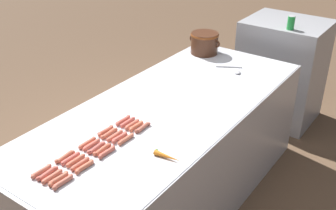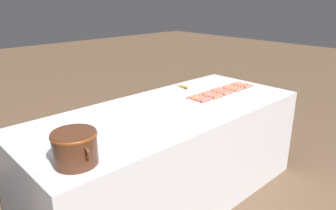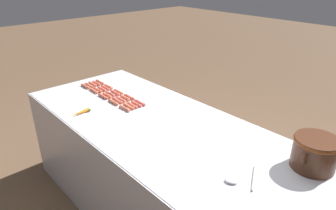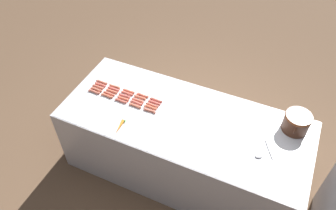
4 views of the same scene
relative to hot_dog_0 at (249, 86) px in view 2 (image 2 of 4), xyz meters
name	(u,v)px [view 2 (image 2 of 4)]	position (x,y,z in m)	size (l,w,h in m)	color
ground_plane	(168,196)	(0.11, 1.02, -0.87)	(20.00, 20.00, 0.00)	brown
griddle_counter	(168,154)	(0.11, 1.02, -0.44)	(1.03, 2.47, 0.85)	#BCBCC1
hot_dog_0	(249,86)	(0.00, 0.00, 0.00)	(0.03, 0.14, 0.03)	#C56751
hot_dog_1	(239,89)	(0.00, 0.16, 0.00)	(0.03, 0.14, 0.03)	#C5674C
hot_dog_2	(228,93)	(0.00, 0.34, 0.00)	(0.03, 0.14, 0.03)	#CA6049
hot_dog_3	(218,97)	(0.00, 0.50, 0.00)	(0.03, 0.14, 0.03)	#CB5F4A
hot_dog_4	(206,100)	(0.00, 0.66, 0.00)	(0.03, 0.14, 0.03)	#C75C4D
hot_dog_5	(245,86)	(0.04, 0.01, 0.00)	(0.03, 0.14, 0.03)	#C6594B
hot_dog_6	(235,89)	(0.04, 0.17, 0.00)	(0.03, 0.14, 0.03)	#CC5B50
hot_dog_7	(225,92)	(0.04, 0.34, 0.00)	(0.03, 0.14, 0.03)	#CD604F
hot_dog_8	(215,95)	(0.04, 0.49, 0.00)	(0.03, 0.14, 0.03)	#C6654B
hot_dog_9	(203,99)	(0.04, 0.66, 0.00)	(0.03, 0.14, 0.03)	#CC5A4E
hot_dog_10	(242,85)	(0.08, 0.00, 0.00)	(0.03, 0.14, 0.03)	#CE6750
hot_dog_11	(232,88)	(0.08, 0.17, 0.00)	(0.03, 0.14, 0.03)	#CD664C
hot_dog_12	(222,91)	(0.08, 0.33, 0.00)	(0.03, 0.14, 0.03)	#C05B50
hot_dog_13	(211,94)	(0.08, 0.49, 0.00)	(0.03, 0.14, 0.03)	#CE644F
hot_dog_14	(200,98)	(0.08, 0.65, 0.00)	(0.03, 0.14, 0.03)	#C7624C
hot_dog_15	(238,84)	(0.12, 0.01, 0.00)	(0.03, 0.14, 0.03)	#C0644B
hot_dog_16	(229,87)	(0.12, 0.17, 0.00)	(0.03, 0.14, 0.03)	#CD614C
hot_dog_17	(218,90)	(0.12, 0.34, 0.00)	(0.03, 0.14, 0.03)	#C66147
hot_dog_18	(208,94)	(0.12, 0.49, 0.00)	(0.03, 0.14, 0.03)	#CA5E50
hot_dog_19	(197,97)	(0.12, 0.65, 0.00)	(0.03, 0.14, 0.03)	#CA6748
hot_dog_20	(235,83)	(0.16, 0.01, 0.00)	(0.03, 0.14, 0.03)	#C36450
hot_dog_21	(226,86)	(0.16, 0.16, 0.00)	(0.03, 0.14, 0.03)	#CD6549
hot_dog_22	(215,89)	(0.16, 0.33, 0.00)	(0.03, 0.14, 0.03)	#C65B4A
hot_dog_23	(204,93)	(0.16, 0.50, 0.00)	(0.03, 0.14, 0.03)	#CD674C
hot_dog_24	(193,96)	(0.16, 0.66, 0.00)	(0.03, 0.14, 0.03)	#C06550
bean_pot	(75,146)	(-0.20, 2.02, 0.09)	(0.32, 0.25, 0.19)	#472616
serving_spoon	(74,130)	(0.22, 1.81, -0.01)	(0.25, 0.17, 0.02)	#B7B7BC
carrot	(181,86)	(0.47, 0.50, 0.00)	(0.18, 0.05, 0.03)	orange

